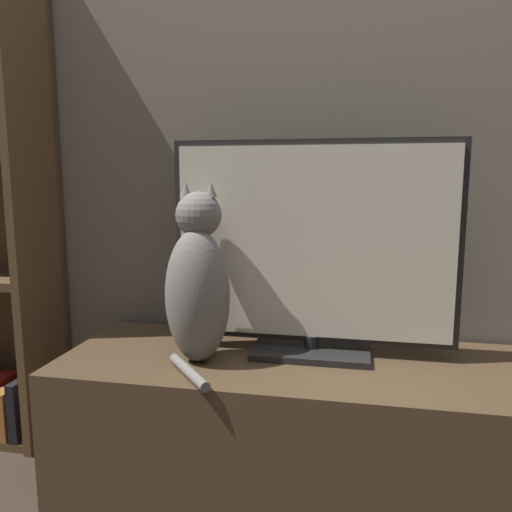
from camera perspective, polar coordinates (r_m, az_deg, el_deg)
The scene contains 4 objects.
wall_back at distance 1.76m, azimuth 8.60°, elevation 20.28°, with size 4.80×0.05×2.60m.
tv_stand at distance 1.60m, azimuth 7.09°, elevation -18.85°, with size 1.54×0.53×0.42m.
tv at distance 1.49m, azimuth 6.51°, elevation 0.49°, with size 0.85×0.21×0.64m.
cat at distance 1.45m, azimuth -6.64°, elevation -3.25°, with size 0.20×0.33×0.52m.
Camera 1 is at (0.09, -0.49, 0.95)m, focal length 35.00 mm.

